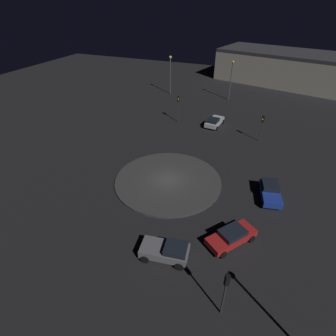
{
  "coord_description": "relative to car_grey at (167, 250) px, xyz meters",
  "views": [
    {
      "loc": [
        -9.15,
        22.61,
        18.03
      ],
      "look_at": [
        0.0,
        0.0,
        1.82
      ],
      "focal_mm": 28.17,
      "sensor_mm": 36.0,
      "label": 1
    }
  ],
  "objects": [
    {
      "name": "ground_plane",
      "position": [
        3.81,
        -9.72,
        -0.78
      ],
      "size": [
        118.31,
        118.31,
        0.0
      ],
      "primitive_type": "plane",
      "color": "black"
    },
    {
      "name": "car_silver",
      "position": [
        2.56,
        -26.58,
        -0.04
      ],
      "size": [
        2.53,
        4.42,
        1.45
      ],
      "rotation": [
        0.0,
        0.0,
        -1.69
      ],
      "color": "silver",
      "rests_on": "ground_plane"
    },
    {
      "name": "streetlamp_south",
      "position": [
        2.91,
        -40.21,
        3.85
      ],
      "size": [
        0.45,
        0.45,
        7.5
      ],
      "color": "#4C4C51",
      "rests_on": "ground_plane"
    },
    {
      "name": "traffic_light_southwest",
      "position": [
        -4.77,
        -23.81,
        2.0
      ],
      "size": [
        0.37,
        0.4,
        3.89
      ],
      "rotation": [
        0.0,
        0.0,
        1.02
      ],
      "color": "#2D2D2D",
      "rests_on": "ground_plane"
    },
    {
      "name": "car_red",
      "position": [
        -4.57,
        -3.51,
        -0.05
      ],
      "size": [
        4.1,
        4.63,
        1.38
      ],
      "rotation": [
        0.0,
        0.0,
        0.93
      ],
      "color": "red",
      "rests_on": "ground_plane"
    },
    {
      "name": "traffic_light_northwest",
      "position": [
        -5.09,
        2.8,
        2.15
      ],
      "size": [
        0.37,
        0.39,
        4.11
      ],
      "rotation": [
        0.0,
        0.0,
        -0.95
      ],
      "color": "#2D2D2D",
      "rests_on": "ground_plane"
    },
    {
      "name": "car_blue",
      "position": [
        -7.19,
        -11.1,
        -0.04
      ],
      "size": [
        2.75,
        4.33,
        1.41
      ],
      "rotation": [
        0.0,
        0.0,
        1.78
      ],
      "color": "#1E38A5",
      "rests_on": "ground_plane"
    },
    {
      "name": "traffic_light_south",
      "position": [
        8.59,
        -25.93,
        2.33
      ],
      "size": [
        0.35,
        0.39,
        4.39
      ],
      "rotation": [
        0.0,
        0.0,
        1.86
      ],
      "color": "#2D2D2D",
      "rests_on": "ground_plane"
    },
    {
      "name": "car_grey",
      "position": [
        0.0,
        0.0,
        0.0
      ],
      "size": [
        4.1,
        2.56,
        1.46
      ],
      "rotation": [
        0.0,
        0.0,
        0.14
      ],
      "color": "slate",
      "rests_on": "ground_plane"
    },
    {
      "name": "streetlamp_south_near",
      "position": [
        15.24,
        -39.23,
        4.42
      ],
      "size": [
        0.55,
        0.55,
        7.66
      ],
      "color": "#4C4C51",
      "rests_on": "ground_plane"
    },
    {
      "name": "store_building",
      "position": [
        -7.48,
        -56.95,
        2.75
      ],
      "size": [
        33.84,
        20.23,
        7.06
      ],
      "rotation": [
        0.0,
        0.0,
        6.04
      ],
      "color": "#ADA893",
      "rests_on": "ground_plane"
    },
    {
      "name": "roundabout_island",
      "position": [
        3.81,
        -9.72,
        -0.67
      ],
      "size": [
        12.15,
        12.15,
        0.22
      ],
      "primitive_type": "cylinder",
      "color": "#383838",
      "rests_on": "ground_plane"
    }
  ]
}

